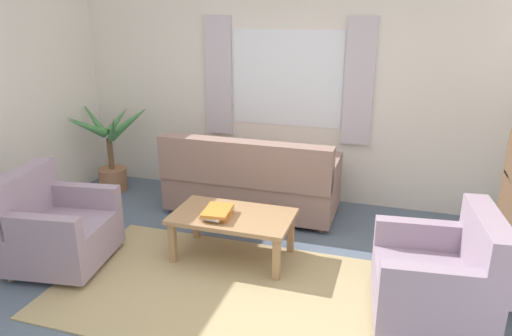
{
  "coord_description": "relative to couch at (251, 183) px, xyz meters",
  "views": [
    {
      "loc": [
        1.31,
        -3.13,
        2.24
      ],
      "look_at": [
        0.1,
        0.7,
        0.86
      ],
      "focal_mm": 32.97,
      "sensor_mm": 36.0,
      "label": 1
    }
  ],
  "objects": [
    {
      "name": "window_with_curtains",
      "position": [
        0.23,
        0.62,
        1.08
      ],
      "size": [
        1.98,
        0.07,
        1.4
      ],
      "color": "white"
    },
    {
      "name": "wall_back",
      "position": [
        0.23,
        0.7,
        0.93
      ],
      "size": [
        5.32,
        0.12,
        2.6
      ],
      "primitive_type": "cube",
      "color": "silver",
      "rests_on": "ground_plane"
    },
    {
      "name": "ground_plane",
      "position": [
        0.23,
        -1.56,
        -0.37
      ],
      "size": [
        6.24,
        6.24,
        0.0
      ],
      "primitive_type": "plane",
      "color": "slate"
    },
    {
      "name": "potted_plant",
      "position": [
        -1.9,
        0.15,
        0.17
      ],
      "size": [
        1.2,
        1.11,
        1.15
      ],
      "color": "#9E6B4C",
      "rests_on": "ground_plane"
    },
    {
      "name": "armchair_left",
      "position": [
        -1.34,
        -1.59,
        -0.01
      ],
      "size": [
        0.93,
        0.95,
        0.88
      ],
      "rotation": [
        0.0,
        0.0,
        1.72
      ],
      "color": "#998499",
      "rests_on": "ground_plane"
    },
    {
      "name": "book_stack_on_table",
      "position": [
        0.04,
        -1.09,
        0.11
      ],
      "size": [
        0.27,
        0.35,
        0.08
      ],
      "color": "orange",
      "rests_on": "coffee_table"
    },
    {
      "name": "coffee_table",
      "position": [
        0.16,
        -1.01,
        0.01
      ],
      "size": [
        1.1,
        0.64,
        0.44
      ],
      "color": "#A87F56",
      "rests_on": "ground_plane"
    },
    {
      "name": "area_rug",
      "position": [
        0.23,
        -1.56,
        -0.36
      ],
      "size": [
        2.73,
        1.69,
        0.01
      ],
      "primitive_type": "cube",
      "color": "tan",
      "rests_on": "ground_plane"
    },
    {
      "name": "couch",
      "position": [
        0.0,
        0.0,
        0.0
      ],
      "size": [
        1.9,
        0.82,
        0.92
      ],
      "rotation": [
        0.0,
        0.0,
        3.14
      ],
      "color": "gray",
      "rests_on": "ground_plane"
    },
    {
      "name": "armchair_right",
      "position": [
        1.93,
        -1.44,
        -0.01
      ],
      "size": [
        0.91,
        0.92,
        0.88
      ],
      "rotation": [
        0.0,
        0.0,
        -1.46
      ],
      "color": "#998499",
      "rests_on": "ground_plane"
    }
  ]
}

